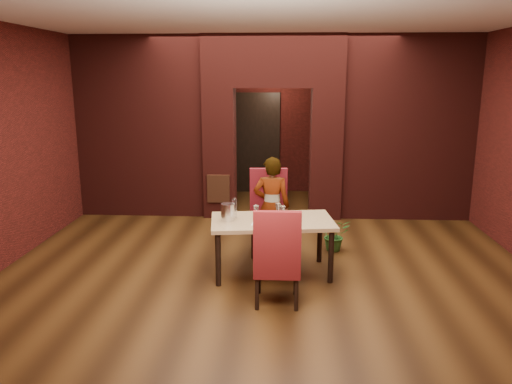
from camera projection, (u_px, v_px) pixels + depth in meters
The scene contains 24 objects.
floor at pixel (269, 252), 7.26m from camera, with size 8.00×8.00×0.00m, color #422810.
ceiling at pixel (270, 21), 6.53m from camera, with size 7.00×8.00×0.04m, color silver.
wall_back at pixel (275, 119), 10.78m from camera, with size 7.00×0.04×3.20m, color maroon.
wall_front at pixel (250, 230), 3.01m from camera, with size 7.00×0.04×3.20m, color maroon.
wall_left at pixel (24, 141), 7.09m from camera, with size 0.04×8.00×3.20m, color maroon.
pillar_left at pixel (220, 153), 8.99m from camera, with size 0.55×0.55×2.30m, color maroon.
pillar_right at pixel (326, 154), 8.89m from camera, with size 0.55×0.55×2.30m, color maroon.
lintel at pixel (273, 61), 8.58m from camera, with size 2.45×0.55×0.90m, color maroon.
wing_wall_left at pixel (142, 127), 8.97m from camera, with size 2.27×0.35×3.20m, color maroon.
wing_wall_right at pixel (408, 129), 8.71m from camera, with size 2.27×0.35×3.20m, color maroon.
vent_panel at pixel (218, 189), 8.84m from camera, with size 0.40×0.03×0.50m, color #964C2B.
rear_door at pixel (256, 144), 10.87m from camera, with size 0.90×0.08×2.10m, color black.
rear_door_frame at pixel (256, 144), 10.83m from camera, with size 1.02×0.04×2.22m, color black.
dining_table at pixel (272, 247), 6.42m from camera, with size 1.54×0.87×0.72m, color tan.
chair_far at pixel (269, 213), 7.11m from camera, with size 0.55×0.55×1.20m, color maroon.
chair_near at pixel (277, 255), 5.55m from camera, with size 0.51×0.51×1.12m, color maroon.
person_seated at pixel (272, 206), 7.04m from camera, with size 0.52×0.34×1.42m, color white.
wine_glass_a at pixel (256, 212), 6.34m from camera, with size 0.07×0.07×0.18m, color white, non-canonical shape.
wine_glass_b at pixel (278, 210), 6.42m from camera, with size 0.08×0.08×0.19m, color white, non-canonical shape.
wine_glass_c at pixel (283, 213), 6.28m from camera, with size 0.08×0.08×0.19m, color white, non-canonical shape.
tasting_sheet at pixel (264, 224), 6.16m from camera, with size 0.30×0.22×0.00m, color silver.
wine_bucket at pixel (228, 212), 6.29m from camera, with size 0.18×0.18×0.21m, color silver.
water_bottle at pixel (234, 208), 6.37m from camera, with size 0.06×0.06×0.27m, color white.
potted_plant at pixel (335, 235), 7.30m from camera, with size 0.42×0.37×0.47m, color #2B6325.
Camera 1 is at (0.20, -6.87, 2.51)m, focal length 35.00 mm.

